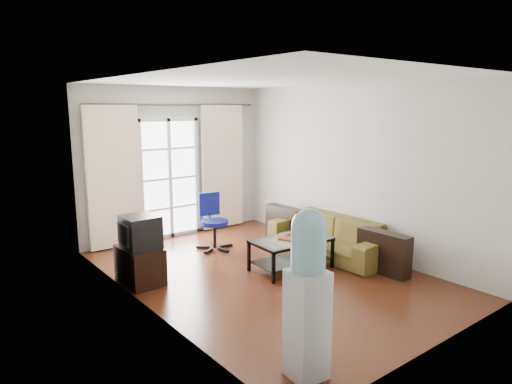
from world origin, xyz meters
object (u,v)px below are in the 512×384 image
water_cooler (308,291)px  crt_tv (139,232)px  coffee_table (291,250)px  tv_stand (140,265)px  sofa (329,236)px  task_chair (214,233)px

water_cooler → crt_tv: bearing=100.9°
coffee_table → crt_tv: crt_tv is taller
crt_tv → water_cooler: size_ratio=0.32×
coffee_table → tv_stand: bearing=156.0°
sofa → tv_stand: sofa is taller
sofa → water_cooler: water_cooler is taller
crt_tv → task_chair: task_chair is taller
coffee_table → tv_stand: size_ratio=1.73×
water_cooler → tv_stand: bearing=100.9°
task_chair → water_cooler: (-1.35, -3.60, 0.52)m
water_cooler → task_chair: bearing=75.5°
sofa → task_chair: (-1.30, 1.38, -0.03)m
tv_stand → task_chair: 1.73m
crt_tv → task_chair: (1.60, 0.68, -0.44)m
task_chair → tv_stand: bearing=-149.1°
coffee_table → water_cooler: (-1.71, -2.07, 0.50)m
crt_tv → tv_stand: bearing=95.4°
coffee_table → task_chair: 1.56m
coffee_table → tv_stand: tv_stand is taller
coffee_table → crt_tv: 2.17m
sofa → water_cooler: (-2.65, -2.22, 0.49)m
sofa → crt_tv: 3.00m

